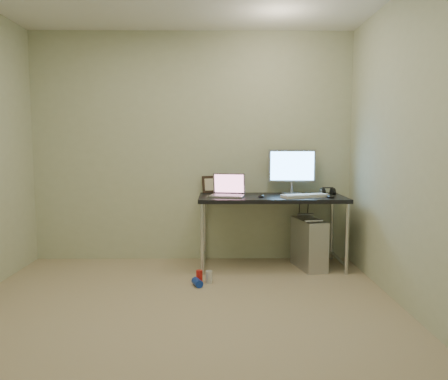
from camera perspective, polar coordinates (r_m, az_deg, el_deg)
floor at (r=3.35m, az=-5.95°, el=-16.60°), size 3.50×3.50×0.00m
wall_back at (r=4.84m, az=-4.18°, el=5.55°), size 3.50×0.02×2.50m
wall_right at (r=3.40m, az=24.69°, el=4.84°), size 0.02×3.50×2.50m
desk at (r=4.58m, az=6.23°, el=-1.82°), size 1.51×0.66×0.75m
tower_computer at (r=4.65m, az=11.03°, el=-6.89°), size 0.32×0.53×0.55m
cable_a at (r=4.94m, az=9.70°, el=-4.42°), size 0.01×0.16×0.69m
cable_b at (r=4.94m, az=10.76°, el=-4.67°), size 0.02×0.11×0.71m
can_red at (r=4.18m, az=-3.24°, el=-11.15°), size 0.08×0.08×0.11m
can_white at (r=4.13m, az=-1.98°, el=-11.29°), size 0.08×0.08×0.12m
can_blue at (r=4.06m, az=-3.50°, el=-11.97°), size 0.11×0.14×0.07m
laptop at (r=4.50m, az=0.50°, el=-0.14°), size 0.38×0.34×0.24m
monitor at (r=4.78m, az=8.87°, el=2.87°), size 0.51×0.15×0.48m
keyboard at (r=4.51m, az=10.54°, el=-0.75°), size 0.51×0.30×0.03m
mouse_right at (r=4.51m, az=13.76°, el=-0.74°), size 0.08×0.12×0.04m
mouse_left at (r=4.45m, az=4.90°, el=-0.73°), size 0.08×0.11×0.03m
headphones at (r=4.77m, az=13.39°, el=-0.28°), size 0.16×0.10×0.10m
picture_frame at (r=4.83m, az=-1.49°, el=0.74°), size 0.25×0.13×0.19m
webcam at (r=4.80m, az=1.24°, el=0.73°), size 0.05×0.04×0.13m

